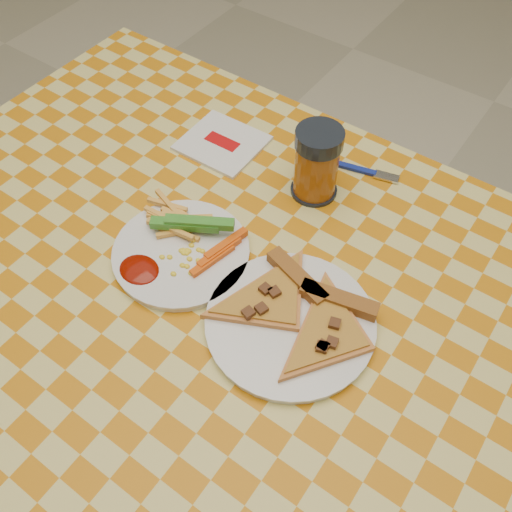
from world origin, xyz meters
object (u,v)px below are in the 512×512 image
at_px(plate_left, 181,254).
at_px(drink_glass, 317,164).
at_px(plate_right, 290,324).
at_px(table, 232,311).

relative_size(plate_left, drink_glass, 1.62).
bearing_deg(plate_right, plate_left, 177.76).
distance_m(plate_left, drink_glass, 0.27).
relative_size(table, plate_left, 6.00).
height_order(plate_left, plate_right, same).
height_order(table, drink_glass, drink_glass).
xyz_separation_m(plate_left, plate_right, (0.21, -0.01, 0.00)).
bearing_deg(plate_left, table, -0.50).
height_order(table, plate_right, plate_right).
distance_m(table, plate_right, 0.14).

